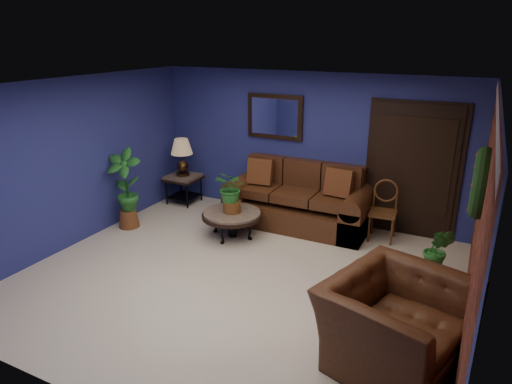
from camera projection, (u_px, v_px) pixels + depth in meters
The scene contains 18 objects.
floor at pixel (238, 277), 6.08m from camera, with size 5.50×5.50×0.00m, color beige.
wall_back at pixel (307, 147), 7.79m from camera, with size 5.50×0.04×2.50m, color navy.
wall_left at pixel (76, 162), 6.84m from camera, with size 0.04×5.00×2.50m, color navy.
wall_right_brick at pixel (480, 228), 4.51m from camera, with size 0.04×5.00×2.50m, color brown.
ceiling at pixel (235, 86), 5.26m from camera, with size 5.50×5.00×0.02m, color silver.
crown_molding at pixel (497, 109), 4.14m from camera, with size 0.03×5.00×0.14m, color white.
wall_mirror at pixel (275, 117), 7.85m from camera, with size 1.02×0.06×0.77m, color #412916.
closet_door at pixel (412, 171), 7.09m from camera, with size 1.44×0.06×2.18m, color black.
wreath at pixel (481, 183), 4.43m from camera, with size 0.72×0.72×0.16m, color black.
sofa at pixel (299, 204), 7.72m from camera, with size 2.37×1.02×1.07m.
coffee_table at pixel (232, 215), 7.21m from camera, with size 0.96×0.96×0.41m.
end_table at pixel (183, 182), 8.65m from camera, with size 0.60×0.60×0.54m.
table_lamp at pixel (182, 153), 8.47m from camera, with size 0.41×0.41×0.68m.
side_chair at pixel (384, 206), 7.09m from camera, with size 0.43×0.43×0.94m.
armchair at pixel (395, 324), 4.39m from camera, with size 1.33×1.16×0.87m, color #4B2315.
coffee_plant at pixel (232, 190), 7.07m from camera, with size 0.59×0.55×0.67m.
floor_plant at pixel (437, 255), 5.81m from camera, with size 0.39×0.33×0.79m.
tall_plant at pixel (126, 186), 7.45m from camera, with size 0.64×0.50×1.34m.
Camera 1 is at (2.62, -4.70, 3.07)m, focal length 32.00 mm.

